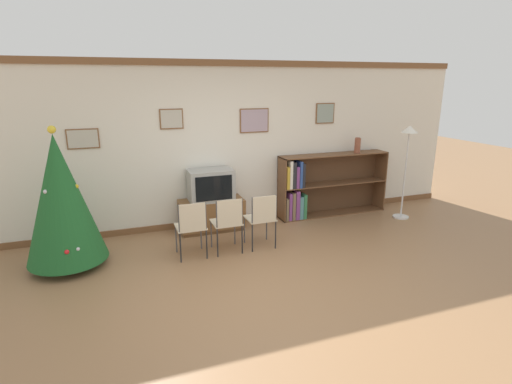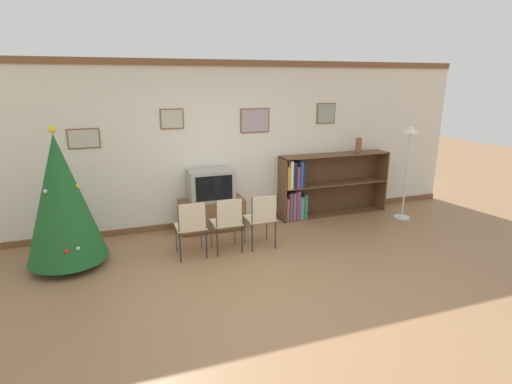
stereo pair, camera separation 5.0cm
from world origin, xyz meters
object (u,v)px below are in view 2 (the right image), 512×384
object	(u,v)px
television	(211,185)
vase	(359,145)
folding_chair_center	(228,221)
bookshelf	(315,187)
christmas_tree	(62,199)
folding_chair_left	(191,226)
tv_console	(212,215)
folding_chair_right	(262,217)
standing_lamp	(409,148)

from	to	relation	value
television	vase	bearing A→B (deg)	0.18
folding_chair_center	television	bearing A→B (deg)	90.00
bookshelf	vase	world-z (taller)	vase
christmas_tree	vase	bearing A→B (deg)	7.82
folding_chair_left	bookshelf	size ratio (longest dim) A/B	0.40
tv_console	folding_chair_right	size ratio (longest dim) A/B	1.27
folding_chair_center	folding_chair_right	size ratio (longest dim) A/B	1.00
bookshelf	vase	size ratio (longest dim) A/B	7.43
tv_console	vase	world-z (taller)	vase
folding_chair_center	tv_console	bearing A→B (deg)	90.00
folding_chair_right	vase	size ratio (longest dim) A/B	2.96
tv_console	bookshelf	world-z (taller)	bookshelf
television	bookshelf	distance (m)	1.92
folding_chair_right	bookshelf	xyz separation A→B (m)	(1.40, 1.04, 0.07)
bookshelf	television	bearing A→B (deg)	-177.97
folding_chair_left	standing_lamp	bearing A→B (deg)	6.07
standing_lamp	television	bearing A→B (deg)	170.50
folding_chair_left	standing_lamp	xyz separation A→B (m)	(3.86, 0.41, 0.79)
christmas_tree	folding_chair_left	xyz separation A→B (m)	(1.59, -0.32, -0.45)
television	standing_lamp	world-z (taller)	standing_lamp
folding_chair_center	bookshelf	bearing A→B (deg)	28.57
folding_chair_center	standing_lamp	bearing A→B (deg)	6.99
tv_console	standing_lamp	xyz separation A→B (m)	(3.35, -0.56, 1.01)
vase	bookshelf	bearing A→B (deg)	175.86
bookshelf	standing_lamp	bearing A→B (deg)	-23.53
television	standing_lamp	bearing A→B (deg)	-9.50
television	folding_chair_left	world-z (taller)	television
christmas_tree	vase	world-z (taller)	christmas_tree
tv_console	folding_chair_right	distance (m)	1.12
standing_lamp	folding_chair_left	bearing A→B (deg)	-173.93
folding_chair_left	folding_chair_right	xyz separation A→B (m)	(1.03, 0.00, 0.00)
christmas_tree	folding_chair_left	size ratio (longest dim) A/B	2.27
folding_chair_right	bookshelf	size ratio (longest dim) A/B	0.40
folding_chair_left	vase	xyz separation A→B (m)	(3.24, 0.98, 0.79)
christmas_tree	bookshelf	distance (m)	4.09
tv_console	television	xyz separation A→B (m)	(0.00, -0.00, 0.51)
christmas_tree	television	xyz separation A→B (m)	(2.10, 0.65, -0.16)
christmas_tree	television	world-z (taller)	christmas_tree
folding_chair_left	television	bearing A→B (deg)	62.17
christmas_tree	bookshelf	world-z (taller)	christmas_tree
christmas_tree	television	size ratio (longest dim) A/B	2.62
television	folding_chair_right	xyz separation A→B (m)	(0.51, -0.97, -0.29)
christmas_tree	standing_lamp	bearing A→B (deg)	0.98
bookshelf	standing_lamp	distance (m)	1.73
folding_chair_right	vase	xyz separation A→B (m)	(2.21, 0.98, 0.79)
christmas_tree	tv_console	xyz separation A→B (m)	(2.10, 0.66, -0.67)
folding_chair_right	folding_chair_left	bearing A→B (deg)	180.00
tv_console	folding_chair_center	size ratio (longest dim) A/B	1.27
folding_chair_left	standing_lamp	distance (m)	3.97
television	folding_chair_left	size ratio (longest dim) A/B	0.87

